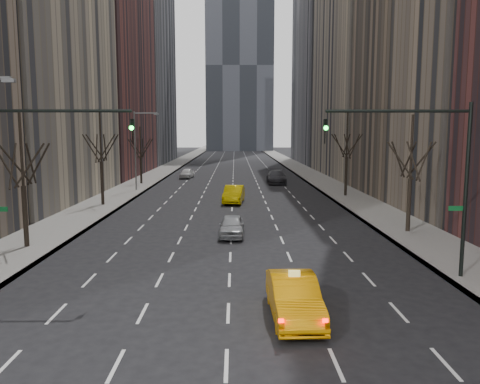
{
  "coord_description": "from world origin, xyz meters",
  "views": [
    {
      "loc": [
        0.26,
        -9.02,
        6.83
      ],
      "look_at": [
        0.55,
        16.82,
        3.5
      ],
      "focal_mm": 35.0,
      "sensor_mm": 36.0,
      "label": 1
    }
  ],
  "objects": [
    {
      "name": "sidewalk_left",
      "position": [
        -12.25,
        70.0,
        0.07
      ],
      "size": [
        4.5,
        320.0,
        0.15
      ],
      "primitive_type": "cube",
      "color": "slate",
      "rests_on": "ground"
    },
    {
      "name": "sidewalk_right",
      "position": [
        12.25,
        70.0,
        0.07
      ],
      "size": [
        4.5,
        320.0,
        0.15
      ],
      "primitive_type": "cube",
      "color": "slate",
      "rests_on": "ground"
    },
    {
      "name": "bld_left_far",
      "position": [
        -21.5,
        66.0,
        22.0
      ],
      "size": [
        14.0,
        28.0,
        44.0
      ],
      "primitive_type": "cube",
      "color": "brown",
      "rests_on": "ground"
    },
    {
      "name": "bld_left_deep",
      "position": [
        -21.5,
        96.0,
        30.0
      ],
      "size": [
        14.0,
        30.0,
        60.0
      ],
      "primitive_type": "cube",
      "color": "slate",
      "rests_on": "ground"
    },
    {
      "name": "bld_right_far",
      "position": [
        21.5,
        64.0,
        25.0
      ],
      "size": [
        14.0,
        28.0,
        50.0
      ],
      "primitive_type": "cube",
      "color": "#BCAD90",
      "rests_on": "ground"
    },
    {
      "name": "bld_right_deep",
      "position": [
        21.5,
        95.0,
        29.0
      ],
      "size": [
        14.0,
        30.0,
        58.0
      ],
      "primitive_type": "cube",
      "color": "slate",
      "rests_on": "ground"
    },
    {
      "name": "tree_lw_b",
      "position": [
        -12.0,
        18.0,
        3.72
      ],
      "size": [
        3.36,
        3.5,
        7.82
      ],
      "color": "black",
      "rests_on": "ground"
    },
    {
      "name": "tree_lw_c",
      "position": [
        -12.0,
        34.0,
        4.04
      ],
      "size": [
        3.36,
        3.5,
        8.74
      ],
      "color": "black",
      "rests_on": "ground"
    },
    {
      "name": "tree_lw_d",
      "position": [
        -12.0,
        52.0,
        3.56
      ],
      "size": [
        3.36,
        3.5,
        7.36
      ],
      "color": "black",
      "rests_on": "ground"
    },
    {
      "name": "tree_rw_b",
      "position": [
        12.0,
        22.0,
        3.72
      ],
      "size": [
        3.36,
        3.5,
        7.82
      ],
      "color": "black",
      "rests_on": "ground"
    },
    {
      "name": "tree_rw_c",
      "position": [
        12.0,
        40.0,
        4.04
      ],
      "size": [
        3.36,
        3.5,
        8.74
      ],
      "color": "black",
      "rests_on": "ground"
    },
    {
      "name": "traffic_mast_left",
      "position": [
        -9.11,
        12.0,
        5.49
      ],
      "size": [
        6.69,
        0.39,
        8.0
      ],
      "color": "black",
      "rests_on": "ground"
    },
    {
      "name": "traffic_mast_right",
      "position": [
        9.11,
        12.0,
        5.49
      ],
      "size": [
        6.69,
        0.39,
        8.0
      ],
      "color": "black",
      "rests_on": "ground"
    },
    {
      "name": "streetlight_far",
      "position": [
        -10.84,
        45.0,
        5.62
      ],
      "size": [
        2.83,
        0.22,
        9.0
      ],
      "color": "slate",
      "rests_on": "ground"
    },
    {
      "name": "taxi_sedan",
      "position": [
        2.43,
        7.52,
        0.79
      ],
      "size": [
        1.81,
        4.84,
        1.58
      ],
      "primitive_type": "imported",
      "rotation": [
        0.0,
        0.0,
        0.03
      ],
      "color": "orange",
      "rests_on": "ground"
    },
    {
      "name": "silver_sedan_ahead",
      "position": [
        0.05,
        21.23,
        0.69
      ],
      "size": [
        1.75,
        4.08,
        1.37
      ],
      "primitive_type": "imported",
      "rotation": [
        0.0,
        0.0,
        -0.03
      ],
      "color": "#9C9FA4",
      "rests_on": "ground"
    },
    {
      "name": "far_taxi",
      "position": [
        0.16,
        35.9,
        0.83
      ],
      "size": [
        2.25,
        5.2,
        1.66
      ],
      "primitive_type": "imported",
      "rotation": [
        0.0,
        0.0,
        -0.1
      ],
      "color": "#DFBD04",
      "rests_on": "ground"
    },
    {
      "name": "far_suv_grey",
      "position": [
        5.79,
        52.95,
        0.86
      ],
      "size": [
        2.52,
        5.99,
        1.73
      ],
      "primitive_type": "imported",
      "rotation": [
        0.0,
        0.0,
        -0.02
      ],
      "color": "#302F35",
      "rests_on": "ground"
    },
    {
      "name": "far_car_white",
      "position": [
        -6.88,
        60.27,
        0.72
      ],
      "size": [
        2.12,
        4.38,
        1.44
      ],
      "primitive_type": "imported",
      "rotation": [
        0.0,
        0.0,
        -0.1
      ],
      "color": "silver",
      "rests_on": "ground"
    }
  ]
}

